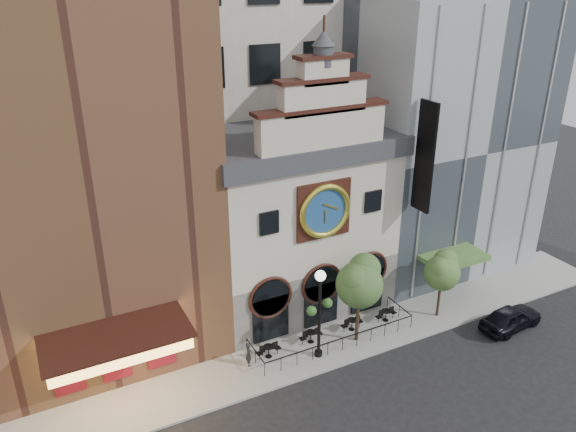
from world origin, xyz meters
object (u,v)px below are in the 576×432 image
(bistro_0, at_px, (269,350))
(car_right, at_px, (511,318))
(bistro_2, at_px, (352,324))
(tree_left, at_px, (360,281))
(bistro_3, at_px, (386,314))
(lamppost, at_px, (320,305))
(pedestrian, at_px, (249,354))
(tree_right, at_px, (442,270))
(bistro_1, at_px, (311,336))

(bistro_0, relative_size, car_right, 0.34)
(bistro_0, xyz_separation_m, car_right, (15.57, -4.33, 0.17))
(bistro_2, bearing_deg, tree_left, -105.84)
(bistro_3, height_order, lamppost, lamppost)
(bistro_0, height_order, bistro_3, same)
(bistro_3, xyz_separation_m, pedestrian, (-10.01, -0.07, 0.32))
(bistro_3, bearing_deg, tree_right, -16.68)
(bistro_3, relative_size, pedestrian, 1.01)
(bistro_2, bearing_deg, tree_right, -11.12)
(tree_left, bearing_deg, pedestrian, 173.75)
(car_right, height_order, tree_left, tree_left)
(car_right, bearing_deg, bistro_3, 53.37)
(bistro_2, bearing_deg, bistro_3, -3.27)
(tree_right, bearing_deg, pedestrian, 175.84)
(bistro_0, bearing_deg, bistro_2, 0.67)
(bistro_3, bearing_deg, bistro_0, 179.48)
(lamppost, bearing_deg, bistro_1, 66.58)
(bistro_3, bearing_deg, pedestrian, -179.60)
(tree_right, bearing_deg, lamppost, -179.20)
(bistro_1, relative_size, bistro_2, 1.00)
(bistro_1, bearing_deg, bistro_3, -2.00)
(bistro_0, bearing_deg, tree_right, -5.32)
(bistro_1, distance_m, lamppost, 3.48)
(bistro_0, relative_size, tree_left, 0.27)
(bistro_1, bearing_deg, car_right, -19.49)
(bistro_0, xyz_separation_m, pedestrian, (-1.36, -0.15, 0.32))
(tree_left, bearing_deg, bistro_1, 159.19)
(bistro_2, relative_size, car_right, 0.34)
(bistro_0, bearing_deg, bistro_3, -0.52)
(lamppost, bearing_deg, bistro_2, 8.73)
(bistro_3, relative_size, tree_right, 0.33)
(bistro_1, relative_size, pedestrian, 1.01)
(bistro_0, distance_m, lamppost, 4.40)
(bistro_2, distance_m, pedestrian, 7.41)
(bistro_0, height_order, pedestrian, pedestrian)
(bistro_2, bearing_deg, pedestrian, -178.31)
(bistro_2, height_order, tree_left, tree_left)
(lamppost, distance_m, tree_right, 9.41)
(bistro_2, distance_m, lamppost, 4.76)
(car_right, height_order, lamppost, lamppost)
(tree_right, bearing_deg, car_right, -43.18)
(bistro_0, distance_m, bistro_2, 6.04)
(bistro_0, bearing_deg, car_right, -15.54)
(bistro_2, height_order, bistro_3, same)
(bistro_2, bearing_deg, bistro_1, 179.09)
(bistro_0, height_order, bistro_2, same)
(bistro_2, height_order, lamppost, lamppost)
(lamppost, xyz_separation_m, tree_right, (9.41, 0.13, -0.16))
(pedestrian, xyz_separation_m, tree_left, (7.12, -0.78, 3.49))
(bistro_0, height_order, car_right, car_right)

